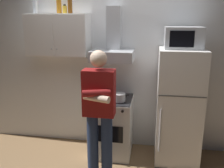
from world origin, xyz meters
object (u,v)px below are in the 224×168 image
(stove_oven, at_px, (111,126))
(cooking_pot, at_px, (119,97))
(bottle_beer_brown, at_px, (70,4))
(refrigerator, at_px, (179,106))
(bottle_liquor_amber, at_px, (59,2))
(upper_cabinet, at_px, (58,35))
(person_standing, at_px, (99,111))
(microwave, at_px, (184,38))
(bottle_spice_jar, at_px, (65,9))
(bottle_vodka_clear, at_px, (35,2))
(range_hood, at_px, (113,47))

(stove_oven, height_order, cooking_pot, cooking_pot)
(cooking_pot, bearing_deg, bottle_beer_brown, 161.82)
(refrigerator, height_order, bottle_liquor_amber, bottle_liquor_amber)
(upper_cabinet, bearing_deg, person_standing, -44.26)
(upper_cabinet, relative_size, bottle_liquor_amber, 2.76)
(microwave, bearing_deg, bottle_liquor_amber, 175.27)
(stove_oven, relative_size, bottle_spice_jar, 7.13)
(refrigerator, bearing_deg, bottle_spice_jar, 175.72)
(bottle_vodka_clear, height_order, bottle_spice_jar, bottle_vodka_clear)
(upper_cabinet, distance_m, person_standing, 1.35)
(bottle_vodka_clear, bearing_deg, bottle_liquor_amber, 6.53)
(range_hood, height_order, bottle_spice_jar, bottle_spice_jar)
(person_standing, bearing_deg, upper_cabinet, 135.74)
(cooking_pot, bearing_deg, person_standing, -110.30)
(range_hood, height_order, bottle_liquor_amber, bottle_liquor_amber)
(upper_cabinet, relative_size, refrigerator, 0.56)
(microwave, height_order, bottle_beer_brown, bottle_beer_brown)
(bottle_beer_brown, bearing_deg, cooking_pot, -18.18)
(stove_oven, xyz_separation_m, bottle_liquor_amber, (-0.78, 0.16, 1.77))
(cooking_pot, distance_m, bottle_spice_jar, 1.45)
(bottle_vodka_clear, distance_m, bottle_spice_jar, 0.45)
(refrigerator, xyz_separation_m, bottle_liquor_amber, (-1.73, 0.16, 1.41))
(range_hood, height_order, bottle_vodka_clear, bottle_vodka_clear)
(bottle_liquor_amber, height_order, bottle_spice_jar, bottle_liquor_amber)
(person_standing, distance_m, bottle_liquor_amber, 1.68)
(refrigerator, height_order, bottle_beer_brown, bottle_beer_brown)
(cooking_pot, relative_size, bottle_beer_brown, 1.02)
(bottle_beer_brown, xyz_separation_m, bottle_spice_jar, (-0.08, 0.00, -0.07))
(person_standing, relative_size, bottle_vodka_clear, 5.06)
(stove_oven, xyz_separation_m, bottle_spice_jar, (-0.68, 0.12, 1.67))
(bottle_vodka_clear, height_order, bottle_liquor_amber, bottle_liquor_amber)
(stove_oven, relative_size, range_hood, 1.17)
(upper_cabinet, relative_size, person_standing, 0.55)
(stove_oven, relative_size, person_standing, 0.53)
(upper_cabinet, distance_m, cooking_pot, 1.26)
(stove_oven, distance_m, bottle_spice_jar, 1.81)
(refrigerator, relative_size, bottle_liquor_amber, 4.91)
(microwave, xyz_separation_m, person_standing, (-1.00, -0.62, -0.84))
(cooking_pot, distance_m, bottle_liquor_amber, 1.59)
(bottle_beer_brown, height_order, bottle_spice_jar, bottle_beer_brown)
(upper_cabinet, bearing_deg, stove_oven, -8.90)
(upper_cabinet, bearing_deg, bottle_liquor_amber, 61.30)
(person_standing, bearing_deg, bottle_liquor_amber, 133.55)
(range_hood, height_order, bottle_beer_brown, bottle_beer_brown)
(person_standing, xyz_separation_m, cooking_pot, (0.18, 0.49, 0.03))
(bottle_liquor_amber, bearing_deg, range_hood, -2.61)
(bottle_vodka_clear, bearing_deg, upper_cabinet, 0.38)
(refrigerator, relative_size, cooking_pot, 5.82)
(bottle_beer_brown, distance_m, bottle_spice_jar, 0.11)
(range_hood, relative_size, refrigerator, 0.47)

